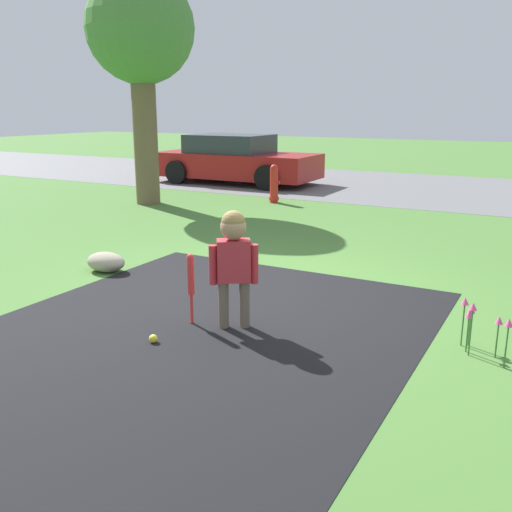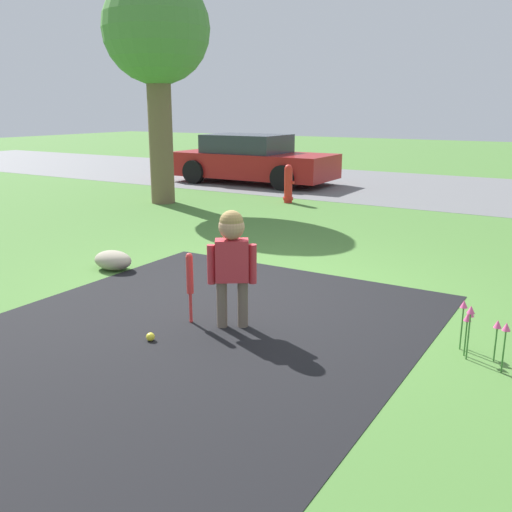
# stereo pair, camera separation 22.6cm
# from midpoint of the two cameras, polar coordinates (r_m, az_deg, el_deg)

# --- Properties ---
(ground_plane) EXTENTS (60.00, 60.00, 0.00)m
(ground_plane) POSITION_cam_midpoint_polar(r_m,az_deg,el_deg) (5.92, -0.34, -3.89)
(ground_plane) COLOR #477533
(driveway_strip) EXTENTS (3.66, 7.00, 0.01)m
(driveway_strip) POSITION_cam_midpoint_polar(r_m,az_deg,el_deg) (4.11, -18.35, -13.37)
(driveway_strip) COLOR black
(driveway_strip) RESTS_ON ground
(street_strip) EXTENTS (40.00, 6.00, 0.01)m
(street_strip) POSITION_cam_midpoint_polar(r_m,az_deg,el_deg) (14.14, 17.39, 6.37)
(street_strip) COLOR slate
(street_strip) RESTS_ON ground
(child) EXTENTS (0.37, 0.29, 1.05)m
(child) POSITION_cam_midpoint_polar(r_m,az_deg,el_deg) (4.87, -3.59, 0.31)
(child) COLOR #6B5B4C
(child) RESTS_ON ground
(baseball_bat) EXTENTS (0.06, 0.06, 0.65)m
(baseball_bat) POSITION_cam_midpoint_polar(r_m,az_deg,el_deg) (5.06, -7.82, -2.27)
(baseball_bat) COLOR red
(baseball_bat) RESTS_ON ground
(sports_ball) EXTENTS (0.07, 0.07, 0.07)m
(sports_ball) POSITION_cam_midpoint_polar(r_m,az_deg,el_deg) (4.83, -11.57, -8.11)
(sports_ball) COLOR yellow
(sports_ball) RESTS_ON ground
(fire_hydrant) EXTENTS (0.23, 0.21, 0.77)m
(fire_hydrant) POSITION_cam_midpoint_polar(r_m,az_deg,el_deg) (11.61, 1.26, 7.20)
(fire_hydrant) COLOR red
(fire_hydrant) RESTS_ON ground
(parked_car) EXTENTS (4.12, 1.93, 1.21)m
(parked_car) POSITION_cam_midpoint_polar(r_m,az_deg,el_deg) (14.65, -2.51, 9.54)
(parked_car) COLOR maroon
(parked_car) RESTS_ON ground
(tree_far_lawn) EXTENTS (2.05, 2.05, 4.33)m
(tree_far_lawn) POSITION_cam_midpoint_polar(r_m,az_deg,el_deg) (11.69, -12.05, 20.75)
(tree_far_lawn) COLOR brown
(tree_far_lawn) RESTS_ON ground
(flower_bed) EXTENTS (0.56, 0.36, 0.44)m
(flower_bed) POSITION_cam_midpoint_polar(r_m,az_deg,el_deg) (4.71, 20.83, -5.86)
(flower_bed) COLOR #38702D
(flower_bed) RESTS_ON ground
(edging_rock) EXTENTS (0.50, 0.34, 0.23)m
(edging_rock) POSITION_cam_midpoint_polar(r_m,az_deg,el_deg) (6.97, -15.69, -0.58)
(edging_rock) COLOR #9E937F
(edging_rock) RESTS_ON ground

